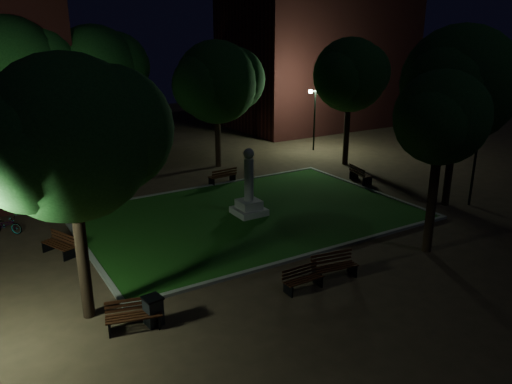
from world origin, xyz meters
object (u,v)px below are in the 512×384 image
bicycle (6,225)px  bench_near_left (302,279)px  monument (249,197)px  bench_west_near (134,316)px  trash_bin (153,310)px  bench_far_side (223,177)px  bench_near_right (334,267)px  bench_left_side (60,245)px  bench_right_side (360,175)px

bicycle → bench_near_left: bearing=-102.1°
monument → bench_west_near: bearing=-140.5°
trash_bin → bicycle: trash_bin is taller
bench_west_near → bench_far_side: size_ratio=1.00×
bench_near_left → trash_bin: trash_bin is taller
bench_near_right → bicycle: (-9.46, 10.58, -0.03)m
trash_bin → bench_west_near: bearing=171.2°
bench_far_side → monument: bearing=69.8°
bench_near_left → bench_far_side: bearing=73.7°
bench_west_near → bicycle: bearing=118.1°
trash_bin → bicycle: bearing=106.3°
monument → bicycle: (-10.09, 3.62, -0.56)m
monument → bench_near_left: 7.37m
bench_left_side → bicycle: (-1.56, 3.47, -0.00)m
bench_right_side → bench_far_side: (-6.97, 3.82, -0.01)m
bench_left_side → bicycle: bearing=-178.8°
bicycle → bench_right_side: bearing=-55.7°
bench_right_side → bicycle: size_ratio=1.17×
bench_near_left → trash_bin: bearing=172.6°
bench_near_left → bench_near_right: size_ratio=0.84×
bench_west_near → trash_bin: 0.58m
bench_near_left → bench_near_right: (1.46, 0.09, 0.06)m
bench_right_side → bicycle: (-18.45, 2.18, -0.04)m
bench_near_left → bench_west_near: 5.67m
bench_west_near → trash_bin: trash_bin is taller
bench_west_near → trash_bin: size_ratio=1.88×
bench_near_left → bench_near_right: bearing=3.1°
bench_near_left → bicycle: bearing=126.3°
bench_near_left → trash_bin: size_ratio=1.59×
monument → bench_near_left: size_ratio=2.22×
bench_near_right → bench_left_side: bearing=146.9°
bench_west_near → monument: bearing=54.1°
bench_near_right → bench_far_side: bench_near_right is taller
trash_bin → bench_far_side: bearing=53.9°
monument → bench_far_side: size_ratio=1.88×
bench_near_right → bench_west_near: (-7.09, 0.61, -0.01)m
bench_near_right → bench_far_side: size_ratio=1.01×
bench_near_left → bench_far_side: size_ratio=0.85×
monument → bench_far_side: monument is taller
bench_right_side → trash_bin: bench_right_side is taller
monument → trash_bin: monument is taller
monument → bench_right_side: monument is taller
bench_near_right → trash_bin: bearing=-175.7°
monument → bench_near_right: (-0.63, -6.96, -0.53)m
bench_west_near → bench_far_side: (9.09, 11.62, 0.01)m
bench_near_right → trash_bin: bench_near_right is taller
bicycle → bench_far_side: bearing=-40.8°
monument → bench_far_side: bearing=75.3°
monument → bench_near_left: (-2.09, -7.05, -0.59)m
monument → bench_left_side: 8.56m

